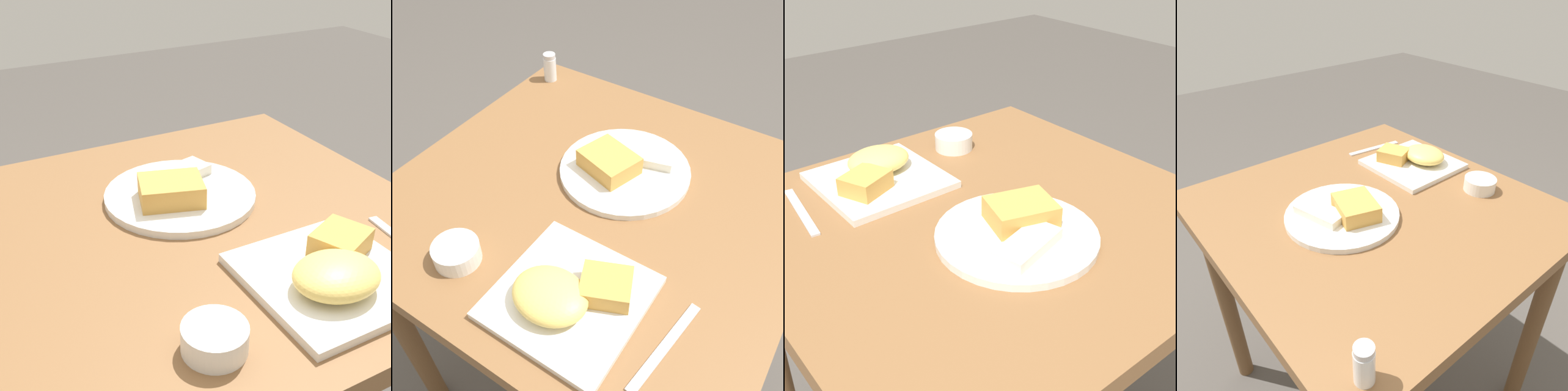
{
  "view_description": "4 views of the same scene",
  "coord_description": "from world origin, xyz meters",
  "views": [
    {
      "loc": [
        -0.38,
        -0.69,
        1.26
      ],
      "look_at": [
        -0.0,
        0.0,
        0.82
      ],
      "focal_mm": 50.0,
      "sensor_mm": 36.0,
      "label": 1
    },
    {
      "loc": [
        0.34,
        -0.56,
        1.42
      ],
      "look_at": [
        0.0,
        -0.04,
        0.8
      ],
      "focal_mm": 42.0,
      "sensor_mm": 36.0,
      "label": 2
    },
    {
      "loc": [
        0.54,
        0.65,
        1.29
      ],
      "look_at": [
        0.01,
        -0.0,
        0.81
      ],
      "focal_mm": 50.0,
      "sensor_mm": 36.0,
      "label": 3
    },
    {
      "loc": [
        -0.62,
        0.53,
        1.31
      ],
      "look_at": [
        0.0,
        0.01,
        0.8
      ],
      "focal_mm": 35.0,
      "sensor_mm": 36.0,
      "label": 4
    }
  ],
  "objects": [
    {
      "name": "salt_shaker",
      "position": [
        -0.35,
        0.32,
        0.8
      ],
      "size": [
        0.03,
        0.03,
        0.07
      ],
      "color": "white",
      "rests_on": "dining_table"
    },
    {
      "name": "plate_oval_far",
      "position": [
        0.01,
        0.09,
        0.78
      ],
      "size": [
        0.28,
        0.28,
        0.05
      ],
      "color": "white",
      "rests_on": "dining_table"
    },
    {
      "name": "ground_plane",
      "position": [
        0.0,
        0.0,
        0.0
      ],
      "size": [
        8.0,
        8.0,
        0.0
      ],
      "primitive_type": "plane",
      "color": "#4C4742"
    },
    {
      "name": "plate_square_near",
      "position": [
        0.09,
        -0.23,
        0.79
      ],
      "size": [
        0.23,
        0.23,
        0.06
      ],
      "color": "white",
      "rests_on": "dining_table"
    },
    {
      "name": "sauce_ramekin",
      "position": [
        -0.12,
        -0.27,
        0.79
      ],
      "size": [
        0.08,
        0.08,
        0.04
      ],
      "color": "white",
      "rests_on": "dining_table"
    },
    {
      "name": "dining_table",
      "position": [
        0.0,
        0.0,
        0.66
      ],
      "size": [
        0.81,
        0.78,
        0.77
      ],
      "color": "brown",
      "rests_on": "ground_plane"
    },
    {
      "name": "butter_knife",
      "position": [
        0.26,
        -0.22,
        0.77
      ],
      "size": [
        0.04,
        0.18,
        0.0
      ],
      "rotation": [
        0.0,
        0.0,
        1.44
      ],
      "color": "silver",
      "rests_on": "dining_table"
    }
  ]
}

